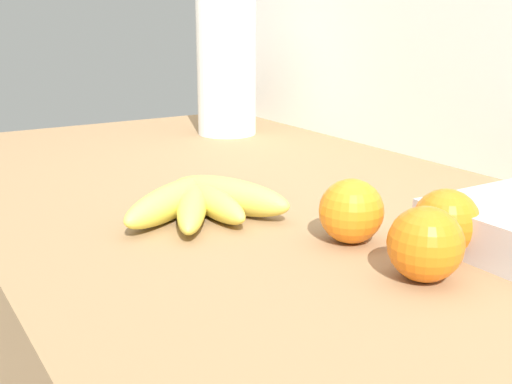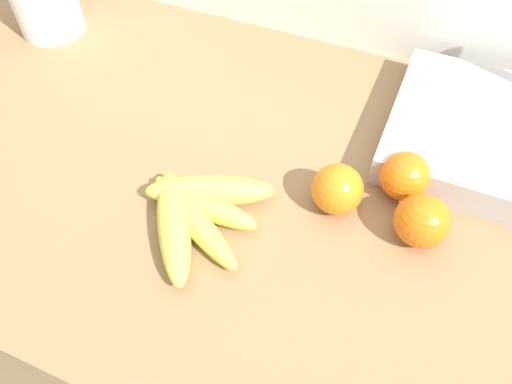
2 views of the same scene
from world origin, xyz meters
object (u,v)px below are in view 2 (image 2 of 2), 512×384
object	(u,v)px
orange_center	(422,221)
orange_right	(405,176)
orange_back_right	(337,189)
banana_bunch	(195,209)

from	to	relation	value
orange_center	orange_right	size ratio (longest dim) A/B	1.03
orange_center	orange_back_right	bearing A→B (deg)	176.10
banana_bunch	orange_back_right	world-z (taller)	orange_back_right
orange_right	orange_back_right	size ratio (longest dim) A/B	0.98
banana_bunch	orange_center	size ratio (longest dim) A/B	3.00
orange_back_right	orange_center	bearing A→B (deg)	-3.90
banana_bunch	orange_back_right	size ratio (longest dim) A/B	3.03
banana_bunch	orange_center	world-z (taller)	orange_center
orange_right	orange_center	bearing A→B (deg)	-61.57
orange_right	orange_back_right	bearing A→B (deg)	-142.79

